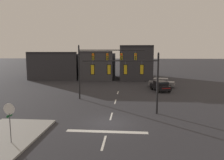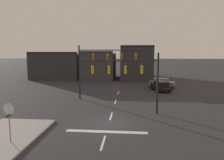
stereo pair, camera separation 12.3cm
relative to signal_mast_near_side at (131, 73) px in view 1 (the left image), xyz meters
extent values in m
plane|color=#2B2B30|center=(-1.85, -3.00, -4.15)|extent=(400.00, 400.00, 0.00)
cube|color=gray|center=(-9.18, -7.00, -4.07)|extent=(5.00, 8.00, 0.15)
cube|color=silver|center=(-1.85, -5.00, -4.14)|extent=(6.40, 0.50, 0.01)
cube|color=silver|center=(-1.85, -7.00, -4.14)|extent=(0.16, 2.40, 0.01)
cube|color=silver|center=(-1.85, -1.00, -4.14)|extent=(0.16, 2.40, 0.01)
cube|color=silver|center=(-1.85, 5.00, -4.14)|extent=(0.16, 2.40, 0.01)
cube|color=silver|center=(-1.85, 11.00, -4.14)|extent=(0.16, 2.40, 0.01)
cylinder|color=black|center=(2.66, 0.26, -1.14)|extent=(0.20, 0.20, 6.01)
cylinder|color=black|center=(-1.02, -0.12, 1.19)|extent=(7.38, 0.88, 0.12)
sphere|color=black|center=(2.66, 0.26, 1.91)|extent=(0.18, 0.18, 0.18)
cylinder|color=#56565B|center=(1.06, 0.09, 0.96)|extent=(0.03, 0.03, 0.35)
cube|color=gold|center=(1.06, 0.09, 0.33)|extent=(0.32, 0.27, 0.90)
sphere|color=red|center=(1.05, 0.22, 0.61)|extent=(0.20, 0.20, 0.20)
sphere|color=#2D2314|center=(1.05, 0.22, 0.33)|extent=(0.20, 0.20, 0.20)
sphere|color=black|center=(1.05, 0.22, 0.05)|extent=(0.20, 0.20, 0.20)
cube|color=black|center=(1.06, 0.07, 0.33)|extent=(0.42, 0.07, 1.02)
cylinder|color=#56565B|center=(-0.54, -0.07, 0.96)|extent=(0.03, 0.03, 0.35)
cube|color=gold|center=(-0.54, -0.07, 0.33)|extent=(0.32, 0.27, 0.90)
sphere|color=red|center=(-0.55, 0.06, 0.61)|extent=(0.20, 0.20, 0.20)
sphere|color=#2D2314|center=(-0.55, 0.06, 0.33)|extent=(0.20, 0.20, 0.20)
sphere|color=black|center=(-0.55, 0.06, 0.05)|extent=(0.20, 0.20, 0.20)
cube|color=black|center=(-0.54, -0.09, 0.33)|extent=(0.42, 0.07, 1.02)
cylinder|color=#56565B|center=(-2.14, -0.24, 0.96)|extent=(0.03, 0.03, 0.35)
cube|color=gold|center=(-2.14, -0.24, 0.33)|extent=(0.32, 0.27, 0.90)
sphere|color=red|center=(-2.15, -0.11, 0.61)|extent=(0.20, 0.20, 0.20)
sphere|color=#2D2314|center=(-2.15, -0.11, 0.33)|extent=(0.20, 0.20, 0.20)
sphere|color=black|center=(-2.15, -0.11, 0.05)|extent=(0.20, 0.20, 0.20)
cube|color=black|center=(-2.14, -0.26, 0.33)|extent=(0.42, 0.07, 1.02)
cylinder|color=#56565B|center=(-3.74, -0.40, 0.96)|extent=(0.03, 0.03, 0.35)
cube|color=gold|center=(-3.74, -0.40, 0.33)|extent=(0.32, 0.27, 0.90)
sphere|color=red|center=(-3.75, -0.27, 0.61)|extent=(0.20, 0.20, 0.20)
sphere|color=#2D2314|center=(-3.75, -0.27, 0.33)|extent=(0.20, 0.20, 0.20)
sphere|color=black|center=(-3.75, -0.27, 0.05)|extent=(0.20, 0.20, 0.20)
cube|color=black|center=(-3.74, -0.42, 0.33)|extent=(0.42, 0.07, 1.02)
cylinder|color=black|center=(-6.71, 6.29, -0.66)|extent=(0.20, 0.20, 6.98)
cylinder|color=black|center=(-2.48, 6.67, 2.31)|extent=(8.48, 0.87, 0.12)
sphere|color=black|center=(-6.71, 6.29, 2.88)|extent=(0.18, 0.18, 0.18)
cylinder|color=#56565B|center=(-4.87, 6.45, 2.07)|extent=(0.03, 0.03, 0.35)
cube|color=gold|center=(-4.87, 6.45, 1.45)|extent=(0.32, 0.27, 0.90)
sphere|color=red|center=(-4.86, 6.32, 1.73)|extent=(0.20, 0.20, 0.20)
sphere|color=#2D2314|center=(-4.86, 6.32, 1.45)|extent=(0.20, 0.20, 0.20)
sphere|color=black|center=(-4.86, 6.32, 1.16)|extent=(0.20, 0.20, 0.20)
cube|color=black|center=(-4.87, 6.47, 1.45)|extent=(0.42, 0.07, 1.02)
cylinder|color=#56565B|center=(-3.03, 6.62, 2.07)|extent=(0.03, 0.03, 0.35)
cube|color=gold|center=(-3.03, 6.62, 1.45)|extent=(0.32, 0.27, 0.90)
sphere|color=red|center=(-3.02, 6.49, 1.73)|extent=(0.20, 0.20, 0.20)
sphere|color=#2D2314|center=(-3.02, 6.49, 1.45)|extent=(0.20, 0.20, 0.20)
sphere|color=black|center=(-3.02, 6.49, 1.16)|extent=(0.20, 0.20, 0.20)
cube|color=black|center=(-3.03, 6.64, 1.45)|extent=(0.42, 0.07, 1.02)
cylinder|color=#56565B|center=(-1.19, 6.78, 2.07)|extent=(0.03, 0.03, 0.35)
cube|color=gold|center=(-1.19, 6.78, 1.45)|extent=(0.32, 0.27, 0.90)
sphere|color=red|center=(-1.18, 6.65, 1.73)|extent=(0.20, 0.20, 0.20)
sphere|color=#2D2314|center=(-1.18, 6.65, 1.45)|extent=(0.20, 0.20, 0.20)
sphere|color=black|center=(-1.18, 6.65, 1.16)|extent=(0.20, 0.20, 0.20)
cube|color=black|center=(-1.19, 6.80, 1.45)|extent=(0.42, 0.07, 1.02)
cylinder|color=#56565B|center=(0.65, 6.95, 2.07)|extent=(0.03, 0.03, 0.35)
cube|color=gold|center=(0.65, 6.95, 1.45)|extent=(0.32, 0.27, 0.90)
sphere|color=red|center=(0.66, 6.82, 1.73)|extent=(0.20, 0.20, 0.20)
sphere|color=#2D2314|center=(0.66, 6.82, 1.45)|extent=(0.20, 0.20, 0.20)
sphere|color=black|center=(0.66, 6.82, 1.16)|extent=(0.20, 0.20, 0.20)
cube|color=black|center=(0.65, 6.97, 1.45)|extent=(0.42, 0.07, 1.02)
cylinder|color=#56565B|center=(-8.02, -7.78, -3.07)|extent=(0.06, 0.06, 2.15)
cylinder|color=white|center=(-8.02, -7.78, -1.70)|extent=(0.76, 0.03, 0.76)
cylinder|color=#B21414|center=(-8.02, -7.76, -1.70)|extent=(0.68, 0.03, 0.68)
cube|color=#19592D|center=(-8.02, -7.78, -2.15)|extent=(0.02, 0.64, 0.16)
cube|color=slate|center=(5.60, 16.60, -3.45)|extent=(4.68, 2.69, 0.70)
cube|color=slate|center=(5.45, 16.63, -2.82)|extent=(2.75, 2.09, 0.56)
cube|color=#2D3842|center=(6.20, 16.47, -2.84)|extent=(0.57, 1.54, 0.47)
cube|color=#2D3842|center=(4.31, 16.88, -2.84)|extent=(0.54, 1.53, 0.46)
cylinder|color=black|center=(7.20, 17.12, -3.83)|extent=(0.67, 0.35, 0.64)
cylinder|color=black|center=(6.84, 15.46, -3.83)|extent=(0.67, 0.35, 0.64)
cylinder|color=black|center=(4.36, 17.74, -3.83)|extent=(0.67, 0.35, 0.64)
cylinder|color=black|center=(4.00, 16.08, -3.83)|extent=(0.67, 0.35, 0.64)
sphere|color=silver|center=(7.85, 16.70, -3.40)|extent=(0.16, 0.16, 0.16)
sphere|color=silver|center=(7.61, 15.58, -3.40)|extent=(0.16, 0.16, 0.16)
cube|color=maroon|center=(3.47, 17.07, -3.37)|extent=(0.33, 1.35, 0.12)
cube|color=black|center=(4.86, 13.00, -3.45)|extent=(2.92, 4.72, 0.70)
cube|color=black|center=(4.90, 12.86, -2.82)|extent=(2.21, 2.80, 0.56)
cube|color=#2D3842|center=(4.69, 13.60, -2.84)|extent=(1.53, 0.65, 0.47)
cube|color=#2D3842|center=(5.22, 11.73, -2.84)|extent=(1.52, 0.62, 0.46)
cylinder|color=black|center=(3.65, 14.17, -3.83)|extent=(0.38, 0.68, 0.64)
cylinder|color=black|center=(5.28, 14.63, -3.83)|extent=(0.38, 0.68, 0.64)
cylinder|color=black|center=(4.43, 11.38, -3.83)|extent=(0.38, 0.68, 0.64)
cylinder|color=black|center=(6.07, 11.84, -3.83)|extent=(0.38, 0.68, 0.64)
sphere|color=silver|center=(3.71, 14.95, -3.40)|extent=(0.16, 0.16, 0.16)
sphere|color=silver|center=(4.82, 15.26, -3.40)|extent=(0.16, 0.16, 0.16)
cube|color=maroon|center=(5.45, 10.91, -3.37)|extent=(1.33, 0.41, 0.12)
cube|color=#2D2D33|center=(-17.19, 29.89, -1.25)|extent=(11.23, 12.46, 5.79)
cube|color=black|center=(-17.19, 23.96, 1.89)|extent=(11.23, 0.60, 0.50)
cube|color=#38383D|center=(-7.42, 28.76, -1.16)|extent=(7.32, 10.19, 5.97)
cube|color=#2B2B30|center=(-7.42, 23.96, 2.07)|extent=(7.32, 0.60, 0.50)
cube|color=#2D2D33|center=(1.40, 30.56, -0.55)|extent=(7.09, 13.80, 7.19)
cube|color=black|center=(1.40, 23.96, 3.29)|extent=(7.09, 0.60, 0.50)
camera|label=1|loc=(-0.19, -20.42, 1.97)|focal=33.27mm
camera|label=2|loc=(-0.07, -20.41, 1.97)|focal=33.27mm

